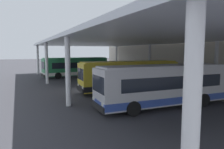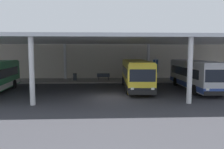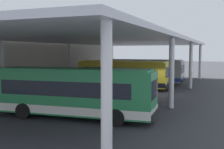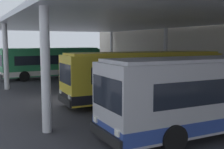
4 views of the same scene
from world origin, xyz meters
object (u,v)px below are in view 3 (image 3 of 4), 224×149
bus_middle_bay (143,71)px  bench_waiting (52,83)px  bus_second_bay (123,74)px  banner_sign (88,68)px  bus_nearest_bay (73,92)px  trash_bin (33,88)px

bus_middle_bay → bench_waiting: 12.66m
bus_second_bay → banner_sign: bearing=59.6°
bus_nearest_bay → bench_waiting: size_ratio=5.94×
bus_middle_bay → trash_bin: bus_middle_bay is taller
bus_second_bay → bench_waiting: size_ratio=5.91×
bus_middle_bay → bench_waiting: bearing=141.7°
bus_nearest_bay → bus_middle_bay: bearing=3.4°
bus_middle_bay → bench_waiting: (-9.91, 7.82, -0.99)m
bench_waiting → banner_sign: (7.24, -0.88, 1.32)m
trash_bin → bench_waiting: bearing=5.8°
bus_second_bay → trash_bin: bus_second_bay is taller
bench_waiting → bus_second_bay: bearing=-63.7°
bus_nearest_bay → bench_waiting: bearing=39.2°
bus_second_bay → banner_sign: (3.69, 6.30, 0.32)m
bus_middle_bay → trash_bin: 15.76m
bus_second_bay → bench_waiting: (-3.55, 7.18, -0.99)m
bus_second_bay → bus_middle_bay: bearing=-5.7°
bus_nearest_bay → bus_middle_bay: (21.03, 1.26, 0.00)m
banner_sign → bus_second_bay: bearing=-120.4°
bus_middle_bay → bench_waiting: bus_middle_bay is taller
bus_second_bay → bus_nearest_bay: bearing=-172.6°
banner_sign → bus_nearest_bay: bearing=-155.9°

